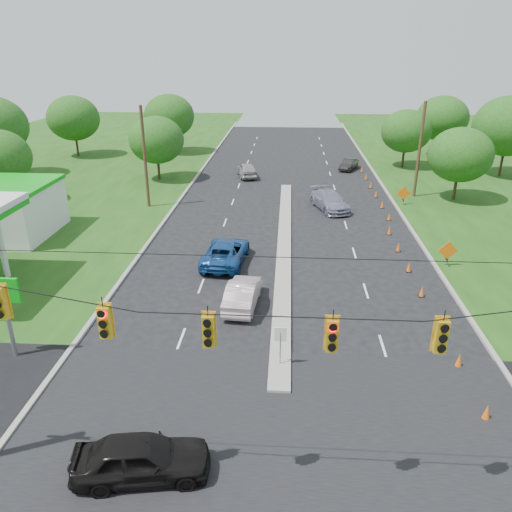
{
  "coord_description": "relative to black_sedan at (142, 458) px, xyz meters",
  "views": [
    {
      "loc": [
        0.15,
        -13.17,
        13.54
      ],
      "look_at": [
        -1.51,
        12.34,
        2.8
      ],
      "focal_mm": 35.0,
      "sensor_mm": 36.0,
      "label": 1
    }
  ],
  "objects": [
    {
      "name": "tree_9",
      "position": [
        20.53,
        34.63,
        3.55
      ],
      "size": [
        5.88,
        5.88,
        6.86
      ],
      "color": "black",
      "rests_on": "ground"
    },
    {
      "name": "silver_car_far",
      "position": [
        8.48,
        30.96,
        0.02
      ],
      "size": [
        3.83,
        5.97,
        1.61
      ],
      "primitive_type": "imported",
      "rotation": [
        0.0,
        0.0,
        0.31
      ],
      "color": "gray",
      "rests_on": "ground"
    },
    {
      "name": "cone_3",
      "position": [
        12.68,
        14.13,
        -0.44
      ],
      "size": [
        0.32,
        0.32,
        0.7
      ],
      "primitive_type": "cone",
      "color": "orange",
      "rests_on": "ground"
    },
    {
      "name": "white_sedan",
      "position": [
        2.3,
        12.36,
        -0.03
      ],
      "size": [
        1.95,
        4.7,
        1.51
      ],
      "primitive_type": "imported",
      "rotation": [
        0.0,
        0.0,
        3.06
      ],
      "color": "beige",
      "rests_on": "ground"
    },
    {
      "name": "cone_5",
      "position": [
        12.68,
        21.13,
        -0.44
      ],
      "size": [
        0.32,
        0.32,
        0.7
      ],
      "primitive_type": "cone",
      "color": "orange",
      "rests_on": "ground"
    },
    {
      "name": "tree_10",
      "position": [
        28.53,
        44.63,
        4.79
      ],
      "size": [
        7.56,
        7.56,
        8.82
      ],
      "color": "black",
      "rests_on": "ground"
    },
    {
      "name": "cone_8",
      "position": [
        13.28,
        31.63,
        -0.44
      ],
      "size": [
        0.32,
        0.32,
        0.7
      ],
      "primitive_type": "cone",
      "color": "orange",
      "rests_on": "ground"
    },
    {
      "name": "tree_12",
      "position": [
        18.53,
        48.63,
        3.55
      ],
      "size": [
        5.88,
        5.88,
        6.86
      ],
      "color": "black",
      "rests_on": "ground"
    },
    {
      "name": "cone_6",
      "position": [
        12.68,
        24.63,
        -0.44
      ],
      "size": [
        0.32,
        0.32,
        0.7
      ],
      "primitive_type": "cone",
      "color": "orange",
      "rests_on": "ground"
    },
    {
      "name": "utility_pole_far_right",
      "position": [
        17.03,
        35.63,
        3.71
      ],
      "size": [
        0.28,
        0.28,
        9.0
      ],
      "primitive_type": "cylinder",
      "color": "#422D1C",
      "rests_on": "ground"
    },
    {
      "name": "curb_left",
      "position": [
        -5.57,
        30.63,
        -0.79
      ],
      "size": [
        0.25,
        110.0,
        0.16
      ],
      "primitive_type": "cube",
      "color": "gray",
      "rests_on": "ground"
    },
    {
      "name": "dark_car_receding",
      "position": [
        11.87,
        46.94,
        -0.15
      ],
      "size": [
        2.73,
        4.1,
        1.28
      ],
      "primitive_type": "imported",
      "rotation": [
        0.0,
        0.0,
        -0.39
      ],
      "color": "black",
      "rests_on": "ground"
    },
    {
      "name": "cone_11",
      "position": [
        13.28,
        42.13,
        -0.44
      ],
      "size": [
        0.32,
        0.32,
        0.7
      ],
      "primitive_type": "cone",
      "color": "orange",
      "rests_on": "ground"
    },
    {
      "name": "ground",
      "position": [
        4.53,
        0.63,
        -0.79
      ],
      "size": [
        160.0,
        160.0,
        0.0
      ],
      "primitive_type": "plane",
      "color": "black",
      "rests_on": "ground"
    },
    {
      "name": "median_sign",
      "position": [
        4.53,
        6.63,
        0.68
      ],
      "size": [
        0.55,
        0.06,
        2.05
      ],
      "color": "gray",
      "rests_on": "ground"
    },
    {
      "name": "median",
      "position": [
        4.53,
        21.63,
        -0.79
      ],
      "size": [
        1.0,
        34.0,
        0.18
      ],
      "primitive_type": "cube",
      "color": "gray",
      "rests_on": "ground"
    },
    {
      "name": "cone_2",
      "position": [
        12.68,
        10.63,
        -0.44
      ],
      "size": [
        0.32,
        0.32,
        0.7
      ],
      "primitive_type": "cone",
      "color": "orange",
      "rests_on": "ground"
    },
    {
      "name": "cone_4",
      "position": [
        12.68,
        17.63,
        -0.44
      ],
      "size": [
        0.32,
        0.32,
        0.7
      ],
      "primitive_type": "cone",
      "color": "orange",
      "rests_on": "ground"
    },
    {
      "name": "tree_11",
      "position": [
        24.53,
        55.63,
        4.17
      ],
      "size": [
        6.72,
        6.72,
        7.84
      ],
      "color": "black",
      "rests_on": "ground"
    },
    {
      "name": "curb_right",
      "position": [
        14.63,
        30.63,
        -0.79
      ],
      "size": [
        0.25,
        110.0,
        0.16
      ],
      "primitive_type": "cube",
      "color": "gray",
      "rests_on": "ground"
    },
    {
      "name": "tree_4",
      "position": [
        -23.47,
        52.63,
        4.17
      ],
      "size": [
        6.72,
        6.72,
        7.84
      ],
      "color": "black",
      "rests_on": "ground"
    },
    {
      "name": "silver_car_oncoming",
      "position": [
        0.05,
        42.61,
        0.01
      ],
      "size": [
        2.9,
        4.97,
        1.59
      ],
      "primitive_type": "imported",
      "rotation": [
        0.0,
        0.0,
        3.37
      ],
      "color": "#9C9C9C",
      "rests_on": "ground"
    },
    {
      "name": "black_sedan",
      "position": [
        0.0,
        0.0,
        0.0
      ],
      "size": [
        4.86,
        2.58,
        1.57
      ],
      "primitive_type": "imported",
      "rotation": [
        0.0,
        0.0,
        1.73
      ],
      "color": "black",
      "rests_on": "ground"
    },
    {
      "name": "tree_6",
      "position": [
        -11.47,
        55.63,
        4.17
      ],
      "size": [
        6.72,
        6.72,
        7.84
      ],
      "color": "black",
      "rests_on": "ground"
    },
    {
      "name": "signal_span",
      "position": [
        4.48,
        -0.37,
        4.18
      ],
      "size": [
        25.6,
        0.32,
        9.0
      ],
      "color": "#422D1C",
      "rests_on": "ground"
    },
    {
      "name": "cone_12",
      "position": [
        13.28,
        45.63,
        -0.44
      ],
      "size": [
        0.32,
        0.32,
        0.7
      ],
      "primitive_type": "cone",
      "color": "orange",
      "rests_on": "ground"
    },
    {
      "name": "cone_1",
      "position": [
        12.68,
        7.13,
        -0.44
      ],
      "size": [
        0.32,
        0.32,
        0.7
      ],
      "primitive_type": "cone",
      "color": "orange",
      "rests_on": "ground"
    },
    {
      "name": "cone_7",
      "position": [
        13.28,
        28.13,
        -0.44
      ],
      "size": [
        0.32,
        0.32,
        0.7
      ],
      "primitive_type": "cone",
      "color": "orange",
      "rests_on": "ground"
    },
    {
      "name": "utility_pole_far_left",
      "position": [
        -7.97,
        30.63,
        3.71
      ],
      "size": [
        0.28,
        0.28,
        9.0
      ],
      "primitive_type": "cylinder",
      "color": "#422D1C",
      "rests_on": "ground"
    },
    {
      "name": "work_sign_1",
      "position": [
        15.33,
        18.63,
        0.31
      ],
      "size": [
        1.27,
        0.58,
        1.37
      ],
      "color": "black",
      "rests_on": "ground"
    },
    {
      "name": "work_sign_2",
      "position": [
        15.33,
        32.63,
        0.31
      ],
      "size": [
        1.27,
        0.58,
        1.37
      ],
      "color": "black",
      "rests_on": "ground"
    },
    {
      "name": "cone_10",
      "position": [
        13.28,
        38.63,
        -0.44
      ],
      "size": [
        0.32,
        0.32,
        0.7
      ],
      "primitive_type": "cone",
      "color": "orange",
      "rests_on": "ground"
    },
    {
      "name": "tree_5",
      "position": [
        -9.47,
        40.63,
        3.55
      ],
      "size": [
        5.88,
        5.88,
        6.86
      ],
      "color": "black",
      "rests_on": "ground"
    },
    {
      "name": "cone_9",
      "position": [
        13.28,
        35.13,
        -0.44
      ],
      "size": [
        0.32,
        0.32,
        0.7
      ],
      "primitive_type": "cone",
      "color": "orange",
      "rests_on": "ground"
    },
    {
      "name": "cone_13",
      "position": [
        13.28,
        49.13,
        -0.44
      ],
      "size": [
        0.32,
        0.32,
        0.7
      ],
      "primitive_type": "cone",
      "color": "orange",
      "rests_on": "ground"
    },
    {
      "name": "cone_0",
      "position": [
        12.68,
        3.63,
        -0.44
      ],
      "size": [
        0.32,
        0.32,
        0.7
      ],
      "primitive_type": "cone",
      "color": "orange",
      "rests_on": "ground"
    },
    {
      "name": "cross_street",
      "position": [
        4.53,
        0.63,
        -0.79
      ],
      "size": [
        160.0,
        14.0,
        0.02
      ],
      "primitive_type": "cube",
      "color": "black",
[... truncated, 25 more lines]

